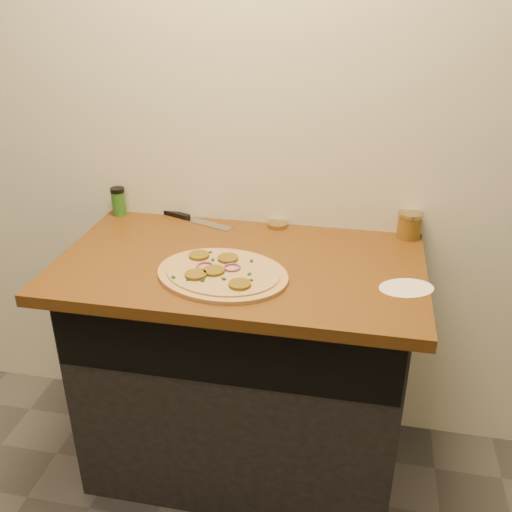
% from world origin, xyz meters
% --- Properties ---
extents(cabinet, '(1.10, 0.60, 0.86)m').
position_xyz_m(cabinet, '(0.00, 1.45, 0.43)').
color(cabinet, black).
rests_on(cabinet, ground).
extents(countertop, '(1.20, 0.70, 0.04)m').
position_xyz_m(countertop, '(0.00, 1.42, 0.88)').
color(countertop, brown).
rests_on(countertop, cabinet).
extents(pizza, '(0.49, 0.49, 0.03)m').
position_xyz_m(pizza, '(-0.03, 1.30, 0.91)').
color(pizza, tan).
rests_on(pizza, countertop).
extents(chefs_knife, '(0.30, 0.14, 0.02)m').
position_xyz_m(chefs_knife, '(-0.26, 1.72, 0.91)').
color(chefs_knife, '#B7BAC1').
rests_on(chefs_knife, countertop).
extents(mason_jar_lid, '(0.09, 0.09, 0.02)m').
position_xyz_m(mason_jar_lid, '(0.08, 1.72, 0.91)').
color(mason_jar_lid, tan).
rests_on(mason_jar_lid, countertop).
extents(salsa_jar, '(0.09, 0.09, 0.09)m').
position_xyz_m(salsa_jar, '(0.55, 1.72, 0.95)').
color(salsa_jar, '#A12810').
rests_on(salsa_jar, countertop).
extents(spice_shaker, '(0.05, 0.05, 0.11)m').
position_xyz_m(spice_shaker, '(-0.55, 1.72, 0.95)').
color(spice_shaker, '#2A641F').
rests_on(spice_shaker, countertop).
extents(flour_spill, '(0.22, 0.22, 0.00)m').
position_xyz_m(flour_spill, '(0.53, 1.34, 0.90)').
color(flour_spill, white).
rests_on(flour_spill, countertop).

